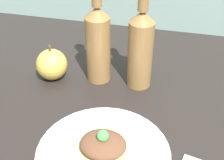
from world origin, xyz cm
name	(u,v)px	position (x,y,z in cm)	size (l,w,h in cm)	color
ground_plane	(148,131)	(0.00, 0.00, -2.00)	(180.00, 110.00, 4.00)	black
plate	(103,153)	(-8.07, -11.86, 1.03)	(28.65, 28.65, 1.94)	white
plated_food	(103,146)	(-8.07, -11.86, 3.29)	(18.06, 18.06, 5.96)	#D6BC7F
cider_bottle_left	(98,42)	(-16.90, 16.29, 11.81)	(6.73, 6.73, 29.26)	olive
cider_bottle_right	(141,47)	(-5.26, 16.29, 11.81)	(6.73, 6.73, 29.26)	olive
apple	(52,64)	(-29.94, 13.42, 4.47)	(8.92, 8.92, 10.63)	gold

